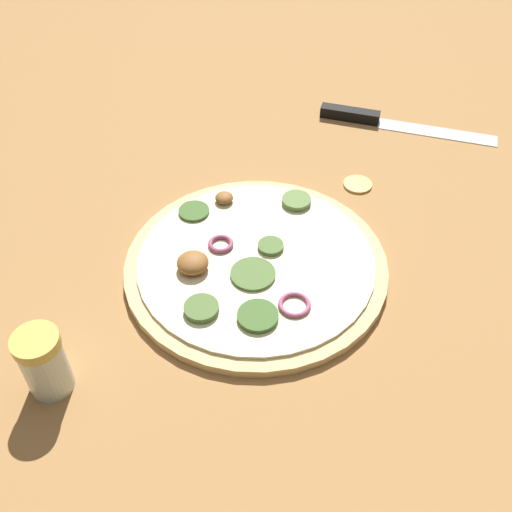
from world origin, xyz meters
TOP-DOWN VIEW (x-y plane):
  - ground_plane at (0.00, 0.00)m, footprint 3.00×3.00m
  - pizza at (0.00, 0.00)m, footprint 0.32×0.32m
  - knife at (-0.15, -0.35)m, footprint 0.28×0.07m
  - spice_jar at (0.19, 0.20)m, footprint 0.05×0.05m
  - loose_cap at (-0.12, -0.19)m, footprint 0.04×0.04m

SIDE VIEW (x-z plane):
  - ground_plane at x=0.00m, z-range 0.00..0.00m
  - loose_cap at x=-0.12m, z-range 0.00..0.01m
  - knife at x=-0.15m, z-range 0.00..0.02m
  - pizza at x=0.00m, z-range -0.01..0.03m
  - spice_jar at x=0.19m, z-range 0.00..0.08m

